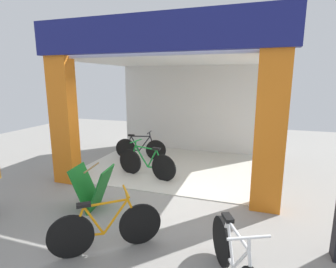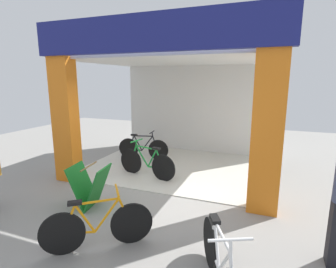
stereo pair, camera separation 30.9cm
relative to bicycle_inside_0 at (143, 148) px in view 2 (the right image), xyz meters
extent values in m
plane|color=gray|center=(1.34, -2.24, -0.36)|extent=(18.23, 18.23, 0.00)
cube|color=beige|center=(1.34, -0.35, -0.35)|extent=(5.12, 3.79, 0.02)
cube|color=silver|center=(1.34, 1.55, 1.14)|extent=(5.12, 0.12, 2.98)
cube|color=orange|center=(-0.94, -2.24, 1.14)|extent=(0.55, 0.36, 2.98)
cube|color=orange|center=(3.62, -2.24, 1.14)|extent=(0.55, 0.36, 2.98)
cube|color=navy|center=(1.34, -2.39, 2.99)|extent=(5.32, 0.20, 0.71)
cube|color=silver|center=(1.34, -0.35, 2.60)|extent=(5.12, 3.79, 0.06)
cylinder|color=black|center=(-0.48, -0.06, -0.04)|extent=(0.64, 0.13, 0.64)
cylinder|color=black|center=(0.49, 0.07, -0.04)|extent=(0.64, 0.13, 0.64)
cylinder|color=black|center=(-0.25, -0.03, -0.06)|extent=(0.43, 0.09, 0.08)
cylinder|color=black|center=(-0.16, -0.02, 0.14)|extent=(0.28, 0.07, 0.48)
cylinder|color=black|center=(0.14, 0.02, 0.15)|extent=(0.39, 0.09, 0.50)
cylinder|color=black|center=(0.02, 0.00, 0.38)|extent=(0.61, 0.12, 0.05)
cylinder|color=black|center=(-0.37, -0.05, 0.17)|extent=(0.21, 0.06, 0.43)
cylinder|color=black|center=(0.40, 0.05, 0.18)|extent=(0.19, 0.06, 0.44)
cylinder|color=black|center=(0.31, 0.04, 0.45)|extent=(0.06, 0.04, 0.13)
cylinder|color=black|center=(0.30, 0.04, 0.52)|extent=(0.09, 0.44, 0.03)
cube|color=black|center=(-0.29, -0.04, 0.40)|extent=(0.20, 0.12, 0.05)
cylinder|color=black|center=(1.30, -1.51, -0.02)|extent=(0.66, 0.18, 0.67)
cylinder|color=black|center=(0.29, -1.30, -0.02)|extent=(0.66, 0.18, 0.67)
cylinder|color=#198C33|center=(1.06, -1.46, -0.05)|extent=(0.45, 0.13, 0.09)
cylinder|color=#198C33|center=(0.97, -1.44, 0.17)|extent=(0.29, 0.10, 0.50)
cylinder|color=#198C33|center=(0.66, -1.38, 0.18)|extent=(0.41, 0.12, 0.52)
cylinder|color=#198C33|center=(0.78, -1.40, 0.42)|extent=(0.64, 0.17, 0.05)
cylinder|color=#198C33|center=(1.19, -1.49, 0.20)|extent=(0.22, 0.08, 0.45)
cylinder|color=#198C33|center=(0.39, -1.32, 0.21)|extent=(0.20, 0.08, 0.46)
cylinder|color=#198C33|center=(0.48, -1.34, 0.50)|extent=(0.06, 0.05, 0.14)
cylinder|color=#198C33|center=(0.49, -1.34, 0.57)|extent=(0.13, 0.46, 0.03)
cube|color=black|center=(1.10, -1.47, 0.45)|extent=(0.22, 0.14, 0.05)
cylinder|color=black|center=(3.02, -4.08, -0.03)|extent=(0.32, 0.61, 0.66)
cylinder|color=white|center=(3.12, -4.30, -0.05)|extent=(0.22, 0.42, 0.08)
cylinder|color=white|center=(3.16, -4.38, 0.16)|extent=(0.15, 0.27, 0.49)
cylinder|color=white|center=(3.29, -4.66, 0.17)|extent=(0.20, 0.38, 0.51)
cylinder|color=white|center=(3.24, -4.55, 0.41)|extent=(0.30, 0.59, 0.05)
cylinder|color=white|center=(3.06, -4.18, 0.19)|extent=(0.12, 0.21, 0.44)
cylinder|color=white|center=(3.37, -4.83, 0.48)|extent=(0.06, 0.07, 0.14)
cylinder|color=white|center=(3.36, -4.82, 0.55)|extent=(0.43, 0.22, 0.03)
cube|color=black|center=(3.10, -4.26, 0.43)|extent=(0.17, 0.22, 0.05)
cylinder|color=black|center=(1.01, -4.62, -0.04)|extent=(0.53, 0.42, 0.64)
cylinder|color=black|center=(1.80, -4.02, -0.04)|extent=(0.53, 0.42, 0.64)
cylinder|color=orange|center=(1.20, -4.48, -0.06)|extent=(0.36, 0.29, 0.08)
cylinder|color=orange|center=(1.27, -4.43, 0.15)|extent=(0.24, 0.20, 0.48)
cylinder|color=orange|center=(1.51, -4.24, 0.16)|extent=(0.33, 0.27, 0.50)
cylinder|color=orange|center=(1.41, -4.32, 0.39)|extent=(0.51, 0.40, 0.05)
cylinder|color=orange|center=(1.10, -4.56, 0.17)|extent=(0.19, 0.16, 0.43)
cylinder|color=orange|center=(1.72, -4.08, 0.18)|extent=(0.17, 0.14, 0.44)
cylinder|color=orange|center=(1.65, -4.13, 0.46)|extent=(0.06, 0.06, 0.13)
cylinder|color=orange|center=(1.64, -4.14, 0.52)|extent=(0.30, 0.37, 0.03)
cube|color=black|center=(1.17, -4.50, 0.41)|extent=(0.21, 0.20, 0.05)
cube|color=#197226|center=(0.31, -3.30, 0.06)|extent=(0.44, 0.63, 0.84)
cube|color=#197226|center=(0.64, -3.25, 0.06)|extent=(0.44, 0.63, 0.84)
cylinder|color=olive|center=(0.48, -3.28, 0.48)|extent=(0.11, 0.59, 0.03)
camera|label=1|loc=(3.34, -7.35, 2.11)|focal=28.29mm
camera|label=2|loc=(3.63, -7.24, 2.11)|focal=28.29mm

